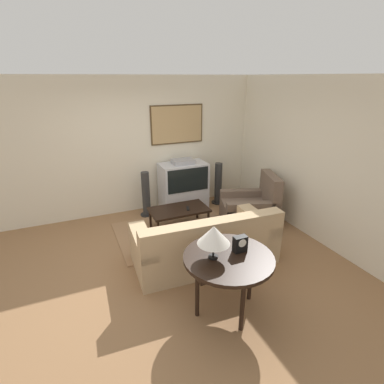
# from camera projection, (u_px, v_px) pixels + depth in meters

# --- Properties ---
(ground_plane) EXTENTS (12.00, 12.00, 0.00)m
(ground_plane) POSITION_uv_depth(u_px,v_px,m) (167.00, 262.00, 4.61)
(ground_plane) COLOR #8E6642
(wall_back) EXTENTS (12.00, 0.10, 2.70)m
(wall_back) POSITION_uv_depth(u_px,v_px,m) (131.00, 147.00, 5.95)
(wall_back) COLOR beige
(wall_back) RESTS_ON ground_plane
(wall_right) EXTENTS (0.06, 12.00, 2.70)m
(wall_right) POSITION_uv_depth(u_px,v_px,m) (311.00, 159.00, 5.09)
(wall_right) COLOR beige
(wall_right) RESTS_ON ground_plane
(area_rug) EXTENTS (2.09, 1.52, 0.01)m
(area_rug) POSITION_uv_depth(u_px,v_px,m) (176.00, 231.00, 5.50)
(area_rug) COLOR #99704C
(area_rug) RESTS_ON ground_plane
(tv) EXTENTS (0.96, 0.56, 1.09)m
(tv) POSITION_uv_depth(u_px,v_px,m) (183.00, 186.00, 6.30)
(tv) COLOR silver
(tv) RESTS_ON ground_plane
(couch) EXTENTS (2.15, 1.06, 0.85)m
(couch) POSITION_uv_depth(u_px,v_px,m) (205.00, 244.00, 4.51)
(couch) COLOR tan
(couch) RESTS_ON ground_plane
(armchair) EXTENTS (1.20, 1.08, 0.95)m
(armchair) POSITION_uv_depth(u_px,v_px,m) (251.00, 208.00, 5.79)
(armchair) COLOR brown
(armchair) RESTS_ON ground_plane
(coffee_table) EXTENTS (1.06, 0.59, 0.40)m
(coffee_table) POSITION_uv_depth(u_px,v_px,m) (179.00, 211.00, 5.49)
(coffee_table) COLOR black
(coffee_table) RESTS_ON ground_plane
(console_table) EXTENTS (1.04, 1.04, 0.76)m
(console_table) POSITION_uv_depth(u_px,v_px,m) (229.00, 262.00, 3.42)
(console_table) COLOR black
(console_table) RESTS_ON ground_plane
(table_lamp) EXTENTS (0.37, 0.37, 0.40)m
(table_lamp) POSITION_uv_depth(u_px,v_px,m) (214.00, 235.00, 3.26)
(table_lamp) COLOR black
(table_lamp) RESTS_ON console_table
(mantel_clock) EXTENTS (0.16, 0.10, 0.19)m
(mantel_clock) POSITION_uv_depth(u_px,v_px,m) (240.00, 244.00, 3.46)
(mantel_clock) COLOR black
(mantel_clock) RESTS_ON console_table
(remote) EXTENTS (0.09, 0.17, 0.02)m
(remote) POSITION_uv_depth(u_px,v_px,m) (188.00, 208.00, 5.47)
(remote) COLOR black
(remote) RESTS_ON coffee_table
(speaker_tower_left) EXTENTS (0.27, 0.27, 0.92)m
(speaker_tower_left) POSITION_uv_depth(u_px,v_px,m) (146.00, 195.00, 6.01)
(speaker_tower_left) COLOR black
(speaker_tower_left) RESTS_ON ground_plane
(speaker_tower_right) EXTENTS (0.27, 0.27, 0.92)m
(speaker_tower_right) POSITION_uv_depth(u_px,v_px,m) (218.00, 185.00, 6.61)
(speaker_tower_right) COLOR black
(speaker_tower_right) RESTS_ON ground_plane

